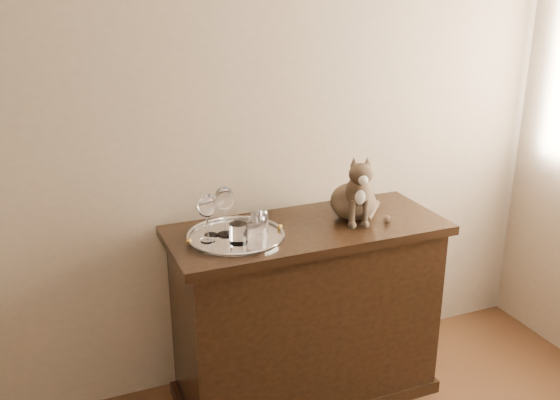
% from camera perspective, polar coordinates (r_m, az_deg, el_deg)
% --- Properties ---
extents(wall_back, '(4.00, 0.10, 2.70)m').
position_cam_1_polar(wall_back, '(2.63, -12.31, 8.27)').
color(wall_back, tan).
rests_on(wall_back, ground).
extents(sideboard, '(1.20, 0.50, 0.85)m').
position_cam_1_polar(sideboard, '(2.85, 2.40, -10.33)').
color(sideboard, black).
rests_on(sideboard, ground).
extents(tray, '(0.40, 0.40, 0.01)m').
position_cam_1_polar(tray, '(2.55, -4.06, -3.39)').
color(tray, silver).
rests_on(tray, sideboard).
extents(wine_glass_a, '(0.07, 0.07, 0.18)m').
position_cam_1_polar(wine_glass_a, '(2.53, -6.41, -1.37)').
color(wine_glass_a, silver).
rests_on(wine_glass_a, tray).
extents(wine_glass_c, '(0.07, 0.07, 0.19)m').
position_cam_1_polar(wine_glass_c, '(2.48, -6.70, -1.68)').
color(wine_glass_c, silver).
rests_on(wine_glass_c, tray).
extents(wine_glass_d, '(0.08, 0.08, 0.21)m').
position_cam_1_polar(wine_glass_d, '(2.52, -5.07, -1.02)').
color(wine_glass_d, white).
rests_on(wine_glass_d, tray).
extents(tumbler_a, '(0.07, 0.07, 0.08)m').
position_cam_1_polar(tumbler_a, '(2.50, -2.15, -2.65)').
color(tumbler_a, white).
rests_on(tumbler_a, tray).
extents(tumbler_b, '(0.07, 0.07, 0.08)m').
position_cam_1_polar(tumbler_b, '(2.47, -3.83, -3.07)').
color(tumbler_b, silver).
rests_on(tumbler_b, tray).
extents(tumbler_c, '(0.07, 0.07, 0.08)m').
position_cam_1_polar(tumbler_c, '(2.57, -1.89, -2.07)').
color(tumbler_c, white).
rests_on(tumbler_c, tray).
extents(cat, '(0.37, 0.36, 0.31)m').
position_cam_1_polar(cat, '(2.72, 6.77, 1.40)').
color(cat, '#4C3D2D').
rests_on(cat, sideboard).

